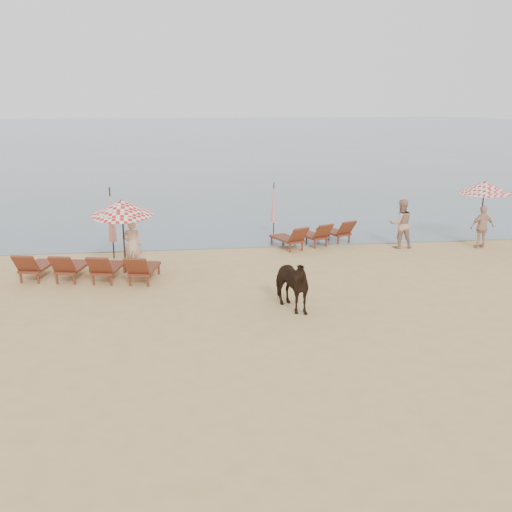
# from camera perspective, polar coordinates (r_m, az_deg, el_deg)

# --- Properties ---
(ground) EXTENTS (120.00, 120.00, 0.00)m
(ground) POSITION_cam_1_polar(r_m,az_deg,el_deg) (10.32, 3.58, -13.34)
(ground) COLOR tan
(ground) RESTS_ON ground
(sea) EXTENTS (160.00, 140.00, 0.06)m
(sea) POSITION_cam_1_polar(r_m,az_deg,el_deg) (89.03, -6.20, 12.15)
(sea) COLOR #51606B
(sea) RESTS_ON ground
(lounger_cluster_left) EXTENTS (3.98, 2.33, 0.59)m
(lounger_cluster_left) POSITION_cam_1_polar(r_m,az_deg,el_deg) (16.68, -16.44, -1.05)
(lounger_cluster_left) COLOR maroon
(lounger_cluster_left) RESTS_ON ground
(lounger_cluster_right) EXTENTS (3.06, 2.51, 0.58)m
(lounger_cluster_right) POSITION_cam_1_polar(r_m,az_deg,el_deg) (20.02, 5.86, 2.20)
(lounger_cluster_right) COLOR maroon
(lounger_cluster_right) RESTS_ON ground
(umbrella_open_left_b) EXTENTS (1.78, 1.81, 2.27)m
(umbrella_open_left_b) POSITION_cam_1_polar(r_m,az_deg,el_deg) (16.82, -13.27, 4.75)
(umbrella_open_left_b) COLOR black
(umbrella_open_left_b) RESTS_ON ground
(umbrella_open_right) EXTENTS (1.83, 1.83, 2.23)m
(umbrella_open_right) POSITION_cam_1_polar(r_m,az_deg,el_deg) (21.39, 21.88, 6.39)
(umbrella_open_right) COLOR black
(umbrella_open_right) RESTS_ON ground
(umbrella_closed_left) EXTENTS (0.28, 0.28, 2.31)m
(umbrella_closed_left) POSITION_cam_1_polar(r_m,az_deg,el_deg) (18.62, -14.28, 3.99)
(umbrella_closed_left) COLOR black
(umbrella_closed_left) RESTS_ON ground
(umbrella_closed_right) EXTENTS (0.24, 0.24, 1.98)m
(umbrella_closed_right) POSITION_cam_1_polar(r_m,az_deg,el_deg) (21.41, 1.79, 5.35)
(umbrella_closed_right) COLOR black
(umbrella_closed_right) RESTS_ON ground
(cow) EXTENTS (1.27, 1.74, 1.34)m
(cow) POSITION_cam_1_polar(r_m,az_deg,el_deg) (13.77, 3.29, -2.76)
(cow) COLOR black
(cow) RESTS_ON ground
(beachgoer_left) EXTENTS (0.59, 0.41, 1.55)m
(beachgoer_left) POSITION_cam_1_polar(r_m,az_deg,el_deg) (17.35, -12.27, 1.10)
(beachgoer_left) COLOR #E2B78D
(beachgoer_left) RESTS_ON ground
(beachgoer_right_a) EXTENTS (0.82, 0.64, 1.69)m
(beachgoer_right_a) POSITION_cam_1_polar(r_m,az_deg,el_deg) (20.13, 14.29, 3.15)
(beachgoer_right_a) COLOR tan
(beachgoer_right_a) RESTS_ON ground
(beachgoer_right_b) EXTENTS (0.89, 0.43, 1.48)m
(beachgoer_right_b) POSITION_cam_1_polar(r_m,az_deg,el_deg) (20.98, 21.69, 2.72)
(beachgoer_right_b) COLOR tan
(beachgoer_right_b) RESTS_ON ground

